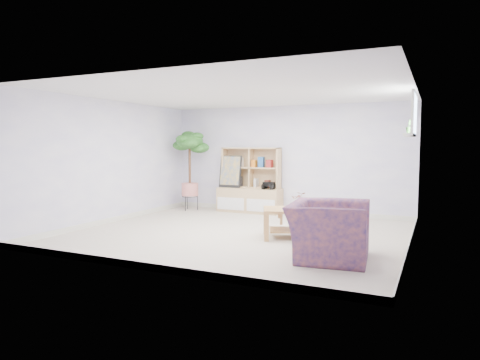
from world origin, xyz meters
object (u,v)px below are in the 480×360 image
at_px(coffee_table, 300,223).
at_px(armchair, 329,226).
at_px(storage_unit, 250,180).
at_px(floor_tree, 190,171).

relative_size(coffee_table, armchair, 1.01).
relative_size(storage_unit, armchair, 1.26).
distance_m(coffee_table, floor_tree, 3.80).
distance_m(coffee_table, armchair, 1.31).
distance_m(storage_unit, floor_tree, 1.45).
height_order(storage_unit, floor_tree, floor_tree).
relative_size(coffee_table, floor_tree, 0.63).
height_order(floor_tree, armchair, floor_tree).
height_order(storage_unit, coffee_table, storage_unit).
bearing_deg(coffee_table, armchair, -78.70).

